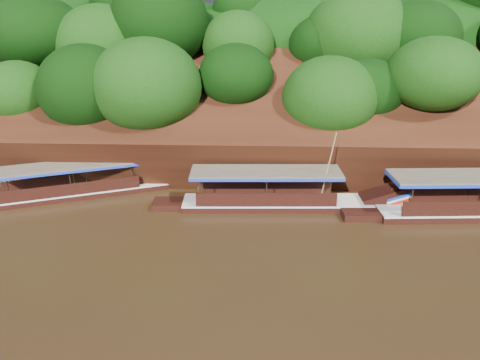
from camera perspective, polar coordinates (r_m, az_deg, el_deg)
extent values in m
plane|color=black|center=(23.63, 7.33, -10.17)|extent=(160.00, 160.00, 0.00)
cube|color=black|center=(37.31, 5.63, 7.20)|extent=(120.00, 16.12, 13.64)
cube|color=black|center=(47.84, 4.88, 5.85)|extent=(120.00, 24.00, 12.00)
ellipsoid|color=#0D3609|center=(36.48, -3.80, 6.95)|extent=(18.00, 8.00, 6.40)
ellipsoid|color=#0D3609|center=(43.42, 5.42, 16.67)|extent=(24.00, 11.00, 8.40)
cube|color=black|center=(29.85, 4.52, -3.27)|extent=(11.94, 2.68, 0.89)
cube|color=silver|center=(29.68, 4.54, -2.52)|extent=(11.94, 2.74, 0.10)
cube|color=black|center=(30.84, 17.01, -1.96)|extent=(2.88, 1.75, 1.67)
cube|color=#1B36B2|center=(30.96, 18.38, -1.44)|extent=(1.53, 1.76, 0.61)
cube|color=#B01D13|center=(31.08, 18.31, -2.01)|extent=(1.53, 1.76, 0.61)
cube|color=brown|center=(28.93, 3.18, 1.04)|extent=(9.38, 2.89, 0.12)
cube|color=#1B36B2|center=(28.97, 3.18, 0.82)|extent=(9.38, 2.89, 0.18)
cylinder|color=tan|center=(28.68, 10.68, 1.48)|extent=(0.60, 1.11, 4.64)
cube|color=black|center=(33.33, -18.46, -1.72)|extent=(11.82, 6.46, 0.82)
cube|color=silver|center=(33.19, -18.53, -1.10)|extent=(11.85, 6.52, 0.09)
cube|color=black|center=(33.83, -7.17, 0.69)|extent=(3.18, 2.47, 1.61)
cube|color=#1B36B2|center=(33.91, -5.97, 1.27)|extent=(1.96, 2.00, 0.60)
cube|color=#B01D13|center=(34.01, -5.95, 0.78)|extent=(1.96, 2.00, 0.60)
cube|color=brown|center=(32.61, -20.19, 1.68)|extent=(9.54, 5.73, 0.11)
cube|color=#1B36B2|center=(32.64, -20.16, 1.50)|extent=(9.54, 5.73, 0.16)
cylinder|color=tan|center=(32.51, -12.60, 3.38)|extent=(0.83, 1.14, 4.44)
cube|color=black|center=(36.10, -22.80, 0.59)|extent=(3.01, 2.12, 1.66)
cube|color=#1B36B2|center=(35.82, -21.75, 1.10)|extent=(1.71, 1.95, 0.60)
cube|color=#B01D13|center=(35.93, -21.68, 0.58)|extent=(1.71, 1.95, 0.60)
cone|color=#1F6619|center=(35.91, -26.56, -0.03)|extent=(1.50, 1.50, 1.48)
cone|color=#1F6619|center=(33.88, -18.51, 0.24)|extent=(1.50, 1.50, 1.78)
cone|color=#1F6619|center=(32.30, -3.87, -0.14)|extent=(1.50, 1.50, 1.29)
cone|color=#1F6619|center=(31.81, 7.17, -0.26)|extent=(1.50, 1.50, 1.63)
cone|color=#1F6619|center=(33.40, 18.78, 0.20)|extent=(1.50, 1.50, 2.08)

